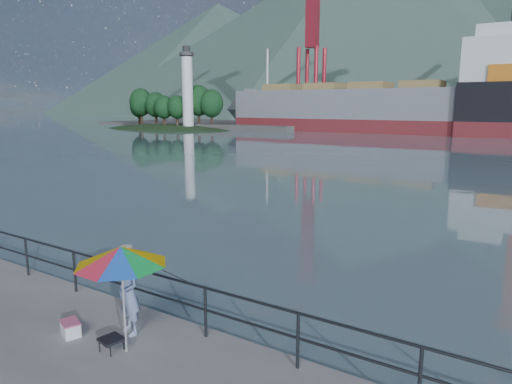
# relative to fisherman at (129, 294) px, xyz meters

# --- Properties ---
(guardrail) EXTENTS (22.00, 0.06, 1.03)m
(guardrail) POSITION_rel_fisherman_xyz_m (-1.66, 0.68, -0.30)
(guardrail) COLOR #2D3033
(guardrail) RESTS_ON ground
(lighthouse_islet) EXTENTS (48.00, 26.40, 19.20)m
(lighthouse_islet) POSITION_rel_fisherman_xyz_m (-56.63, 60.98, -0.56)
(lighthouse_islet) COLOR #263F1E
(lighthouse_islet) RESTS_ON ground
(fisherman) EXTENTS (0.68, 0.54, 1.64)m
(fisherman) POSITION_rel_fisherman_xyz_m (0.00, 0.00, 0.00)
(fisherman) COLOR #2D4987
(fisherman) RESTS_ON ground
(beach_umbrella) EXTENTS (2.15, 2.15, 1.99)m
(beach_umbrella) POSITION_rel_fisherman_xyz_m (0.46, -0.52, 1.01)
(beach_umbrella) COLOR white
(beach_umbrella) RESTS_ON ground
(folding_stool) EXTENTS (0.45, 0.45, 0.25)m
(folding_stool) POSITION_rel_fisherman_xyz_m (0.23, -0.66, -0.69)
(folding_stool) COLOR black
(folding_stool) RESTS_ON ground
(cooler_bag) EXTENTS (0.51, 0.43, 0.25)m
(cooler_bag) POSITION_rel_fisherman_xyz_m (-0.92, -0.70, -0.69)
(cooler_bag) COLOR silver
(cooler_bag) RESTS_ON ground
(fishing_rod) EXTENTS (0.35, 1.60, 1.15)m
(fishing_rod) POSITION_rel_fisherman_xyz_m (-0.08, 1.11, -0.82)
(fishing_rod) COLOR black
(fishing_rod) RESTS_ON ground
(bulk_carrier) EXTENTS (53.77, 9.31, 14.50)m
(bulk_carrier) POSITION_rel_fisherman_xyz_m (-16.20, 72.12, 3.27)
(bulk_carrier) COLOR maroon
(bulk_carrier) RESTS_ON ground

